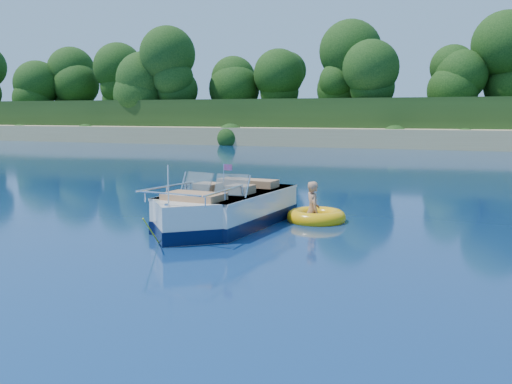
% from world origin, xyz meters
% --- Properties ---
extents(ground, '(160.00, 160.00, 0.00)m').
position_xyz_m(ground, '(0.00, 0.00, 0.00)').
color(ground, '#09183F').
rests_on(ground, ground).
extents(shoreline, '(170.00, 59.00, 6.00)m').
position_xyz_m(shoreline, '(0.00, 63.77, 0.98)').
color(shoreline, tan).
rests_on(shoreline, ground).
extents(treeline, '(150.00, 7.12, 8.19)m').
position_xyz_m(treeline, '(0.04, 41.01, 5.55)').
color(treeline, '#302010').
rests_on(treeline, ground).
extents(motorboat, '(2.41, 5.70, 1.90)m').
position_xyz_m(motorboat, '(1.49, 1.74, 0.37)').
color(motorboat, white).
rests_on(motorboat, ground).
extents(tow_tube, '(1.59, 1.59, 0.40)m').
position_xyz_m(tow_tube, '(3.44, 3.27, 0.10)').
color(tow_tube, '#FFB30A').
rests_on(tow_tube, ground).
extents(boy, '(0.75, 0.89, 1.62)m').
position_xyz_m(boy, '(3.35, 3.22, 0.00)').
color(boy, tan).
rests_on(boy, ground).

